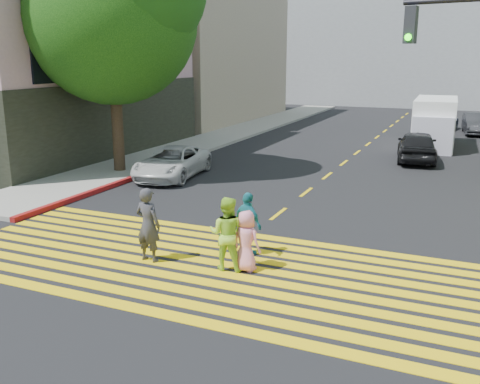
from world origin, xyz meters
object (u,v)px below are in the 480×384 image
Objects in this scene: white_van at (434,124)px; pedestrian_woman at (227,234)px; white_sedan at (172,162)px; silver_car at (437,120)px; tree_left at (113,8)px; pedestrian_extra at (248,224)px; dark_car_parked at (476,124)px; pedestrian_man at (148,225)px; dark_car_near at (417,146)px; pedestrian_child at (246,241)px.

pedestrian_woman is at bearing -100.61° from white_van.
white_sedan is 0.92× the size of silver_car.
tree_left is 12.80m from pedestrian_woman.
pedestrian_woman is 1.09× the size of pedestrian_extra.
dark_car_parked is 6.80m from white_van.
pedestrian_extra is at bearing -38.00° from tree_left.
pedestrian_man is at bearing -105.71° from white_van.
pedestrian_child is at bearing 74.53° from dark_car_near.
tree_left is at bearing 27.62° from dark_car_near.
white_sedan is (-4.19, 8.18, -0.29)m from pedestrian_man.
dark_car_parked is (2.49, 10.99, -0.05)m from dark_car_near.
silver_car is (2.64, 26.26, -0.09)m from pedestrian_extra.
dark_car_near is at bearing -97.08° from white_van.
tree_left is 1.76× the size of white_van.
tree_left reaches higher than pedestrian_man.
dark_car_near reaches higher than pedestrian_child.
dark_car_near reaches higher than silver_car.
pedestrian_man is at bearing -69.88° from white_sedan.
pedestrian_man is 0.44× the size of dark_car_parked.
white_sedan is 21.33m from silver_car.
pedestrian_man is at bearing -50.79° from tree_left.
pedestrian_child is at bearing -165.92° from pedestrian_man.
pedestrian_child is 26.76m from dark_car_parked.
dark_car_near is at bearing 35.08° from tree_left.
dark_car_parked is at bearing 51.89° from white_sedan.
pedestrian_woman is (1.92, 0.28, -0.04)m from pedestrian_man.
pedestrian_woman reaches higher than pedestrian_child.
pedestrian_man is 27.99m from silver_car.
pedestrian_extra is (8.51, -6.65, -5.83)m from tree_left.
pedestrian_man is 2.40m from pedestrian_extra.
tree_left is 13.09m from pedestrian_child.
tree_left is at bearing 177.62° from white_sedan.
pedestrian_man is 9.20m from white_sedan.
silver_car is at bearing -82.75° from pedestrian_child.
pedestrian_child is 0.25× the size of white_van.
pedestrian_child reaches higher than dark_car_parked.
white_van is at bearing -102.42° from dark_car_near.
pedestrian_extra is 9.22m from white_sedan.
tree_left is at bearing -135.02° from white_van.
tree_left reaches higher than pedestrian_woman.
silver_car is at bearing 90.08° from white_van.
pedestrian_child is 20.08m from white_van.
tree_left reaches higher than silver_car.
pedestrian_extra reaches higher than dark_car_near.
silver_car reaches higher than dark_car_parked.
tree_left is 6.23× the size of pedestrian_extra.
tree_left is 2.31× the size of dark_car_near.
pedestrian_woman is 9.99m from white_sedan.
pedestrian_man is at bearing -110.88° from dark_car_parked.
tree_left is 2.41× the size of dark_car_parked.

